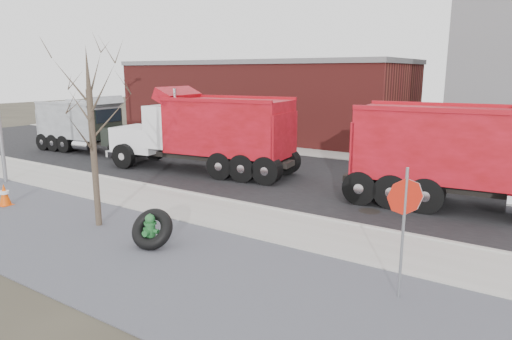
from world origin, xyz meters
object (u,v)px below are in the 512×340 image
Objects in this scene: truck_tire at (152,229)px; dump_truck_red_b at (206,130)px; fire_hydrant at (150,232)px; dump_truck_grey at (88,124)px; dump_truck_red_a at (481,153)px; stop_sign at (404,211)px.

dump_truck_red_b reaches higher than truck_tire.
dump_truck_grey reaches higher than fire_hydrant.
dump_truck_red_b is at bearing -7.89° from dump_truck_grey.
fire_hydrant is 16.03m from dump_truck_grey.
dump_truck_red_a reaches higher than truck_tire.
stop_sign is at bearing -98.50° from dump_truck_red_a.
stop_sign is 12.98m from dump_truck_red_b.
fire_hydrant is 0.10× the size of dump_truck_red_b.
dump_truck_red_a reaches higher than dump_truck_red_b.
dump_truck_red_a is 1.05× the size of dump_truck_red_b.
fire_hydrant is at bearing -36.62° from dump_truck_grey.
dump_truck_red_a is at bearing 51.62° from truck_tire.
stop_sign is at bearing -25.92° from dump_truck_grey.
fire_hydrant is at bearing -134.45° from dump_truck_red_a.
truck_tire is 0.19× the size of dump_truck_grey.
truck_tire is 0.14× the size of dump_truck_red_a.
stop_sign is 21.21m from dump_truck_grey.
dump_truck_red_b is at bearing 113.13° from fire_hydrant.
dump_truck_red_a is at bearing 68.23° from stop_sign.
dump_truck_red_a is 11.21m from dump_truck_red_b.
fire_hydrant is 9.32m from dump_truck_red_b.
dump_truck_red_a is (6.48, 8.18, 1.42)m from truck_tire.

